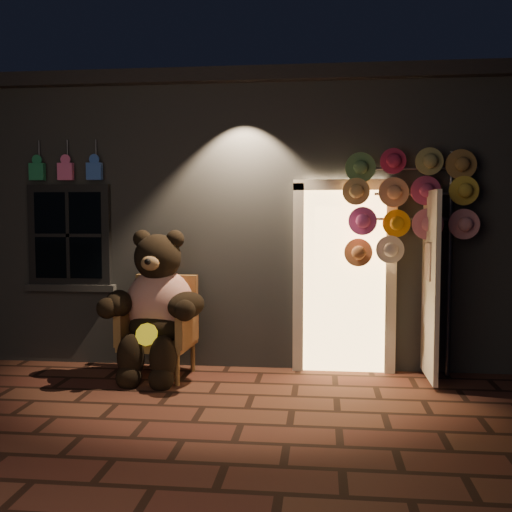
# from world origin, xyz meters

# --- Properties ---
(ground) EXTENTS (60.00, 60.00, 0.00)m
(ground) POSITION_xyz_m (0.00, 0.00, 0.00)
(ground) COLOR brown
(ground) RESTS_ON ground
(shop_building) EXTENTS (7.30, 5.95, 3.51)m
(shop_building) POSITION_xyz_m (0.00, 3.99, 1.74)
(shop_building) COLOR slate
(shop_building) RESTS_ON ground
(wicker_armchair) EXTENTS (0.81, 0.74, 1.11)m
(wicker_armchair) POSITION_xyz_m (-0.69, 1.07, 0.55)
(wicker_armchair) COLOR olive
(wicker_armchair) RESTS_ON ground
(teddy_bear) EXTENTS (1.21, 0.97, 1.66)m
(teddy_bear) POSITION_xyz_m (-0.70, 0.92, 0.79)
(teddy_bear) COLOR #B42F13
(teddy_bear) RESTS_ON ground
(hat_rack) EXTENTS (1.43, 0.22, 2.50)m
(hat_rack) POSITION_xyz_m (2.02, 1.28, 1.91)
(hat_rack) COLOR #59595E
(hat_rack) RESTS_ON ground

